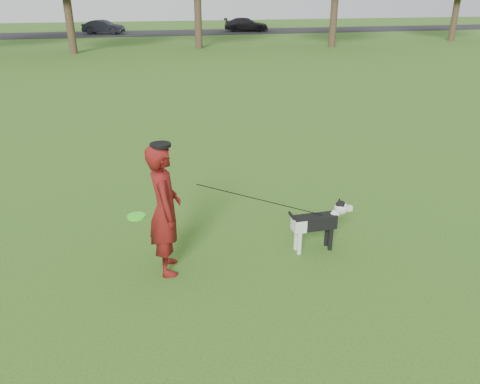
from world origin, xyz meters
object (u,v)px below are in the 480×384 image
object	(u,v)px
dog	(320,220)
car_mid	(103,27)
man	(165,210)
car_right	(246,24)

from	to	relation	value
dog	car_mid	size ratio (longest dim) A/B	0.28
man	car_mid	distance (m)	40.52
man	dog	size ratio (longest dim) A/B	1.77
car_mid	car_right	distance (m)	13.28
man	car_right	size ratio (longest dim) A/B	0.42
dog	car_right	xyz separation A→B (m)	(9.68, 40.48, 0.17)
man	car_mid	xyz separation A→B (m)	(-1.40, 40.49, -0.27)
car_mid	car_right	bearing A→B (deg)	-70.90
man	car_right	xyz separation A→B (m)	(11.87, 40.49, -0.26)
man	car_mid	world-z (taller)	man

